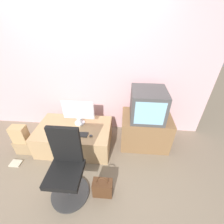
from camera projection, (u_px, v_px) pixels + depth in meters
ground_plane at (74, 181)px, 2.21m from camera, size 12.00×12.00×0.00m
wall_back at (86, 66)px, 2.57m from camera, size 4.40×0.05×2.60m
desk at (75, 137)px, 2.68m from camera, size 1.26×0.76×0.43m
side_stand at (145, 130)px, 2.69m from camera, size 0.84×0.58×0.60m
main_monitor at (78, 112)px, 2.53m from camera, size 0.54×0.18×0.44m
keyboard at (77, 134)px, 2.40m from camera, size 0.36×0.11×0.01m
mouse at (91, 136)px, 2.36m from camera, size 0.05×0.04×0.03m
crt_tv at (148, 105)px, 2.38m from camera, size 0.53×0.54×0.49m
office_chair at (67, 170)px, 1.86m from camera, size 0.51×0.51×1.03m
cardboard_box_lower at (25, 146)px, 2.60m from camera, size 0.31×0.17×0.26m
cardboard_box_upper at (20, 134)px, 2.45m from camera, size 0.24×0.15×0.30m
handbag at (103, 188)px, 1.98m from camera, size 0.26×0.14×0.35m
book at (16, 163)px, 2.45m from camera, size 0.17×0.13×0.02m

